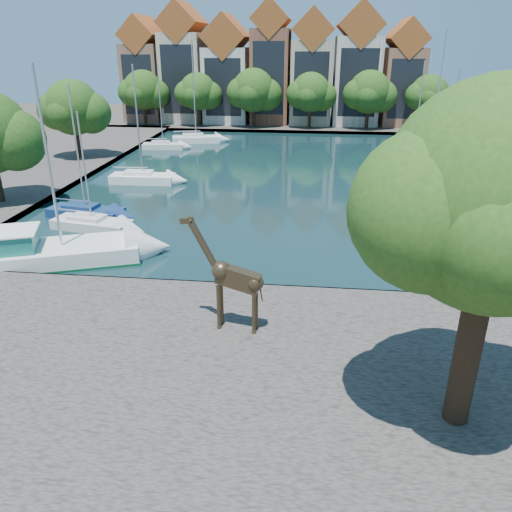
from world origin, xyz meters
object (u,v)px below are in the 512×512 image
(plane_tree, at_px, (501,206))
(motorsailer, at_px, (32,251))
(giraffe_statue, at_px, (232,277))
(sailboat_left_a, at_px, (92,222))
(sailboat_right_a, at_px, (487,214))

(plane_tree, bearing_deg, motorsailer, 152.10)
(giraffe_statue, height_order, sailboat_left_a, sailboat_left_a)
(sailboat_left_a, height_order, sailboat_right_a, sailboat_right_a)
(plane_tree, xyz_separation_m, sailboat_right_a, (7.38, 21.71, -7.11))
(plane_tree, relative_size, sailboat_right_a, 1.17)
(plane_tree, height_order, motorsailer, plane_tree)
(giraffe_statue, distance_m, sailboat_left_a, 16.88)
(motorsailer, bearing_deg, sailboat_left_a, 81.27)
(giraffe_statue, relative_size, sailboat_left_a, 0.62)
(giraffe_statue, relative_size, motorsailer, 0.42)
(plane_tree, relative_size, giraffe_statue, 2.21)
(sailboat_left_a, bearing_deg, motorsailer, -98.73)
(motorsailer, bearing_deg, plane_tree, -27.90)
(plane_tree, height_order, sailboat_right_a, plane_tree)
(giraffe_statue, xyz_separation_m, sailboat_right_a, (15.51, 16.98, -2.30))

